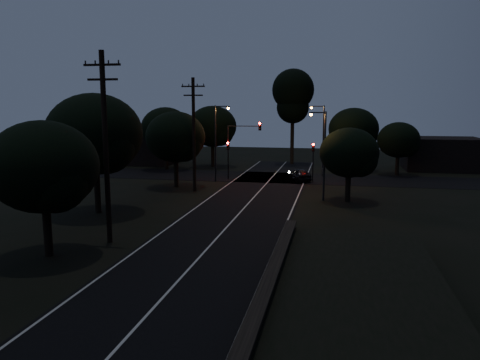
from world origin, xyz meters
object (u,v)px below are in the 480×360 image
at_px(utility_pole_mid, 106,145).
at_px(utility_pole_far, 194,133).
at_px(signal_left, 228,153).
at_px(signal_right, 313,155).
at_px(streetlight_a, 217,138).
at_px(signal_mast, 243,140).
at_px(tall_pine, 293,96).
at_px(streetlight_c, 323,149).
at_px(streetlight_b, 322,136).
at_px(car, 300,174).

bearing_deg(utility_pole_mid, utility_pole_far, 90.00).
distance_m(utility_pole_mid, signal_left, 25.19).
distance_m(signal_right, streetlight_a, 10.26).
bearing_deg(streetlight_a, signal_mast, 39.77).
bearing_deg(tall_pine, utility_pole_far, -106.93).
xyz_separation_m(signal_left, streetlight_c, (10.43, -9.99, 1.51)).
relative_size(signal_right, streetlight_b, 0.51).
relative_size(utility_pole_far, signal_right, 2.56).
bearing_deg(utility_pole_far, utility_pole_mid, -90.00).
relative_size(tall_pine, car, 3.30).
distance_m(streetlight_a, car, 9.67).
relative_size(signal_mast, car, 1.59).
height_order(signal_left, signal_mast, signal_mast).
bearing_deg(tall_pine, signal_right, -76.51).
xyz_separation_m(tall_pine, streetlight_c, (4.83, -25.00, -4.97)).
height_order(signal_left, streetlight_a, streetlight_a).
xyz_separation_m(utility_pole_mid, streetlight_c, (11.83, 15.00, -1.39)).
height_order(streetlight_b, streetlight_c, streetlight_b).
distance_m(utility_pole_far, streetlight_b, 16.51).
bearing_deg(streetlight_c, utility_pole_mid, -128.26).
relative_size(signal_right, signal_mast, 0.66).
bearing_deg(streetlight_a, signal_right, 11.34).
relative_size(utility_pole_far, streetlight_b, 1.31).
bearing_deg(signal_right, signal_left, 180.00).
distance_m(utility_pole_mid, car, 27.40).
height_order(signal_left, streetlight_c, streetlight_c).
bearing_deg(streetlight_a, streetlight_c, -35.69).
distance_m(streetlight_b, streetlight_c, 14.01).
bearing_deg(utility_pole_far, signal_right, 37.00).
xyz_separation_m(streetlight_b, streetlight_c, (0.52, -14.00, -0.29)).
relative_size(streetlight_b, car, 2.04).
bearing_deg(utility_pole_far, car, 42.06).
bearing_deg(car, signal_mast, -20.41).
bearing_deg(signal_right, utility_pole_mid, -112.99).
bearing_deg(signal_left, utility_pole_mid, -93.21).
bearing_deg(streetlight_c, signal_right, 97.02).
distance_m(signal_mast, car, 7.14).
bearing_deg(signal_left, car, 2.31).
height_order(tall_pine, signal_mast, tall_pine).
relative_size(utility_pole_far, signal_mast, 1.68).
xyz_separation_m(streetlight_b, car, (-2.11, -3.70, -3.97)).
height_order(tall_pine, streetlight_c, tall_pine).
height_order(utility_pole_far, car, utility_pole_far).
relative_size(signal_left, car, 1.05).
bearing_deg(car, streetlight_b, -143.00).
bearing_deg(streetlight_c, utility_pole_far, 170.40).
xyz_separation_m(signal_mast, car, (6.11, 0.31, -3.67)).
height_order(tall_pine, streetlight_a, tall_pine).
distance_m(tall_pine, car, 17.20).
distance_m(signal_left, streetlight_b, 10.84).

